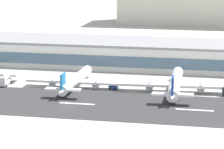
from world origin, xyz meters
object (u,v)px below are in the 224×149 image
at_px(service_fuel_truck_0, 5,80).
at_px(terminal_building, 144,54).
at_px(airliner_blue_tail_gate_1, 74,81).
at_px(airliner_navy_tail_gate_2, 175,85).
at_px(service_baggage_tug_2, 113,87).

bearing_deg(service_fuel_truck_0, terminal_building, 131.88).
bearing_deg(airliner_blue_tail_gate_1, airliner_navy_tail_gate_2, -89.32).
xyz_separation_m(service_fuel_truck_0, service_baggage_tug_2, (40.84, 1.43, -0.98)).
xyz_separation_m(terminal_building, service_baggage_tug_2, (-4.01, -44.55, -4.38)).
bearing_deg(service_fuel_truck_0, airliner_navy_tail_gate_2, 86.99).
height_order(terminal_building, airliner_blue_tail_gate_1, terminal_building).
relative_size(airliner_blue_tail_gate_1, service_baggage_tug_2, 11.93).
distance_m(airliner_navy_tail_gate_2, service_baggage_tug_2, 22.43).
height_order(terminal_building, airliner_navy_tail_gate_2, terminal_building).
height_order(airliner_blue_tail_gate_1, service_baggage_tug_2, airliner_blue_tail_gate_1).
bearing_deg(terminal_building, airliner_navy_tail_gate_2, -67.88).
bearing_deg(airliner_navy_tail_gate_2, service_fuel_truck_0, 87.74).
height_order(airliner_blue_tail_gate_1, service_fuel_truck_0, airliner_blue_tail_gate_1).
relative_size(terminal_building, service_baggage_tug_2, 44.43).
distance_m(terminal_building, airliner_blue_tail_gate_1, 49.28).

